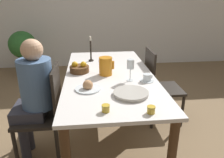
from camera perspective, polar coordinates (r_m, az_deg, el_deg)
name	(u,v)px	position (r m, az deg, el deg)	size (l,w,h in m)	color
ground_plane	(109,135)	(2.62, -0.66, -14.36)	(20.00, 20.00, 0.00)	#7F6647
wall_back	(97,6)	(4.87, -3.99, 18.57)	(10.00, 0.06, 2.60)	white
dining_table	(109,83)	(2.30, -0.73, -0.97)	(0.89, 1.85, 0.75)	silver
chair_person_side	(46,112)	(2.18, -16.97, -8.14)	(0.42, 0.42, 0.92)	black
chair_opposite	(158,85)	(2.74, 12.02, -1.53)	(0.42, 0.42, 0.92)	black
person_seated	(34,91)	(2.14, -19.78, -2.90)	(0.39, 0.41, 1.18)	#33333D
red_pitcher	(106,66)	(2.21, -1.68, 3.40)	(0.16, 0.13, 0.18)	orange
wine_glass_water	(131,65)	(2.05, 4.86, 3.66)	(0.07, 0.07, 0.21)	white
teacup_near_person	(147,78)	(2.09, 9.12, 0.24)	(0.13, 0.13, 0.07)	silver
serving_tray	(131,93)	(1.79, 4.96, -3.76)	(0.29, 0.29, 0.03)	#B7B2A8
bread_plate	(88,87)	(1.90, -6.31, -2.04)	(0.22, 0.22, 0.09)	silver
jam_jar_amber	(151,109)	(1.55, 10.18, -7.81)	(0.06, 0.06, 0.05)	gold
jam_jar_red	(106,108)	(1.54, -1.65, -7.56)	(0.06, 0.06, 0.05)	gold
fruit_bowl	(79,68)	(2.33, -8.53, 2.77)	(0.20, 0.20, 0.12)	brown
candlestick_tall	(91,52)	(2.69, -5.56, 7.10)	(0.06, 0.06, 0.30)	black
potted_plant	(23,48)	(4.54, -22.24, 7.54)	(0.51, 0.51, 0.89)	#A8603D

